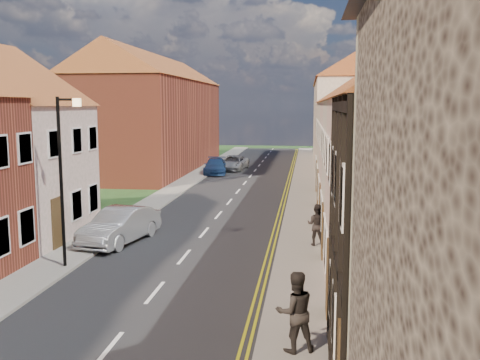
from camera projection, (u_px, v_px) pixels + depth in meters
name	position (u px, v px, depth m)	size (l,w,h in m)	color
road	(218.00, 215.00, 28.51)	(7.00, 90.00, 0.02)	black
pavement_left	(139.00, 212.00, 29.05)	(1.80, 90.00, 0.12)	gray
pavement_right	(301.00, 216.00, 27.95)	(1.80, 90.00, 0.12)	gray
cottage_r_white_near	(473.00, 154.00, 15.03)	(8.30, 6.00, 9.00)	#FBCCC6
cottage_r_cream_mid	(430.00, 141.00, 20.34)	(8.30, 5.20, 9.00)	#AAA28F
cottage_r_pink	(405.00, 134.00, 25.64)	(8.30, 6.00, 9.00)	#FBCCC6
cottage_r_white_far	(389.00, 129.00, 30.95)	(8.30, 5.20, 9.00)	#AAA28F
cottage_r_cream_far	(377.00, 125.00, 36.25)	(8.30, 6.00, 9.00)	#AAA28F
block_right_far	(357.00, 111.00, 51.18)	(8.30, 24.20, 10.50)	#AAA28F
block_left_far	(154.00, 111.00, 48.59)	(8.30, 24.20, 10.50)	brown
lamppost	(63.00, 171.00, 18.67)	(0.88, 0.15, 6.00)	black
car_mid	(120.00, 226.00, 22.71)	(1.59, 4.55, 1.50)	#919498
car_far	(215.00, 166.00, 45.65)	(1.86, 4.58, 1.33)	navy
car_distant	(233.00, 163.00, 48.32)	(2.21, 4.78, 1.33)	#95989C
pedestrian_right	(295.00, 311.00, 12.39)	(0.93, 0.73, 1.92)	#292420
pedestrian_right_b	(317.00, 225.00, 21.84)	(0.84, 0.65, 1.73)	black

